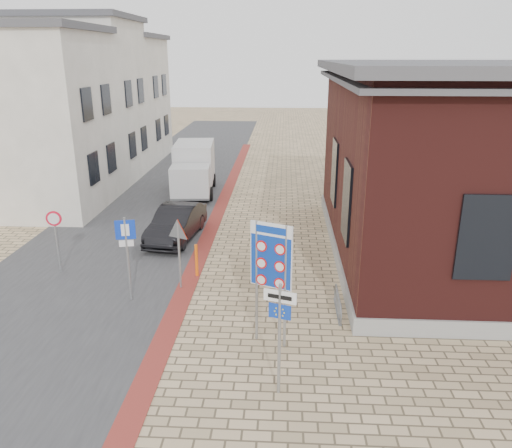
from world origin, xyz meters
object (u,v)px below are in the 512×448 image
(sedan, at_px, (176,223))
(border_sign, at_px, (271,258))
(box_truck, at_px, (194,168))
(bollard, at_px, (197,261))
(parking_sign, at_px, (127,245))
(essen_sign, at_px, (280,322))

(sedan, height_order, border_sign, border_sign)
(box_truck, relative_size, bollard, 4.49)
(bollard, bearing_deg, parking_sign, -133.44)
(sedan, height_order, essen_sign, essen_sign)
(sedan, relative_size, parking_sign, 1.54)
(border_sign, height_order, parking_sign, border_sign)
(border_sign, bearing_deg, sedan, 141.52)
(bollard, bearing_deg, border_sign, -56.71)
(border_sign, xyz_separation_m, bollard, (-2.56, 3.90, -1.78))
(box_truck, relative_size, parking_sign, 1.94)
(essen_sign, xyz_separation_m, bollard, (-2.80, 5.90, -1.19))
(parking_sign, xyz_separation_m, bollard, (1.70, 1.80, -1.23))
(box_truck, bearing_deg, sedan, -90.72)
(essen_sign, bearing_deg, parking_sign, 155.53)
(box_truck, distance_m, essen_sign, 17.10)
(border_sign, distance_m, essen_sign, 2.10)
(parking_sign, bearing_deg, essen_sign, -53.93)
(box_truck, height_order, bollard, box_truck)
(sedan, xyz_separation_m, bollard, (1.40, -3.50, -0.10))
(bollard, bearing_deg, sedan, 111.83)
(parking_sign, bearing_deg, box_truck, 79.47)
(border_sign, distance_m, bollard, 5.00)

